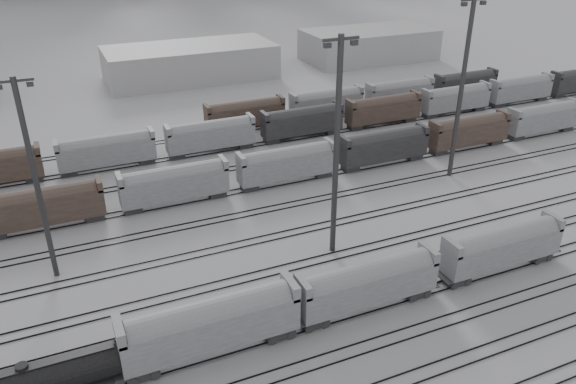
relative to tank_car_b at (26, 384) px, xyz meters
name	(u,v)px	position (x,y,z in m)	size (l,w,h in m)	color
ground	(341,323)	(28.57, -1.00, -2.53)	(900.00, 900.00, 0.00)	#B3B3B8
tracks	(274,239)	(28.57, 16.50, -2.45)	(220.00, 71.50, 0.16)	black
tank_car_b	(26,384)	(0.00, 0.00, 0.00)	(17.67, 2.95, 4.37)	black
hopper_car_a	(211,323)	(15.59, 0.00, 1.12)	(16.50, 3.28, 5.90)	black
hopper_car_b	(368,282)	(32.02, 0.00, 0.84)	(15.23, 3.03, 5.45)	black
hopper_car_c	(502,245)	(49.49, 0.00, 0.81)	(15.08, 3.00, 5.39)	black
light_mast_b	(35,178)	(3.04, 19.23, 9.61)	(3.66, 0.59, 22.88)	#333335
light_mast_c	(337,145)	(34.08, 11.36, 11.17)	(4.13, 0.66, 25.83)	#333335
light_mast_d	(462,86)	(60.86, 23.20, 11.65)	(4.28, 0.68, 26.73)	#333335
bg_string_near	(287,165)	(36.57, 31.00, 0.27)	(151.00, 3.00, 5.60)	gray
bg_string_mid	(302,123)	(46.57, 47.00, 0.27)	(151.00, 3.00, 5.60)	black
bg_string_far	(364,99)	(64.07, 55.00, 0.27)	(66.00, 3.00, 5.60)	#503C32
warehouse_mid	(190,62)	(38.57, 94.00, 1.47)	(40.00, 18.00, 8.00)	#9A9A9C
warehouse_right	(369,45)	(88.57, 94.00, 1.47)	(35.00, 18.00, 8.00)	#9A9A9C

